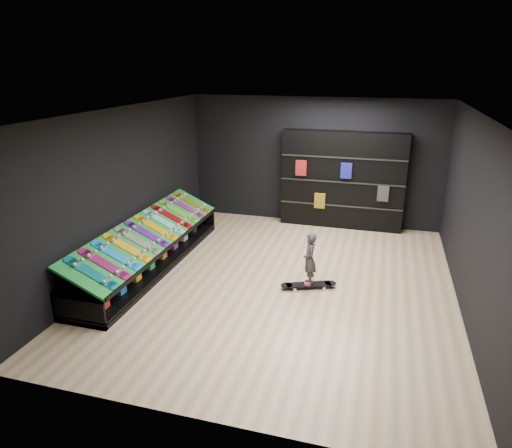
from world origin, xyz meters
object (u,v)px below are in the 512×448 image
(display_rack, at_px, (151,254))
(child, at_px, (309,269))
(floor_skateboard, at_px, (308,286))
(back_shelving, at_px, (342,180))

(display_rack, bearing_deg, child, -1.63)
(floor_skateboard, bearing_deg, display_rack, 156.47)
(display_rack, height_order, back_shelving, back_shelving)
(back_shelving, bearing_deg, floor_skateboard, -92.99)
(back_shelving, xyz_separation_m, child, (-0.18, -3.41, -0.76))
(floor_skateboard, height_order, child, child)
(child, bearing_deg, floor_skateboard, 71.98)
(display_rack, height_order, floor_skateboard, display_rack)
(display_rack, bearing_deg, back_shelving, 45.48)
(back_shelving, bearing_deg, display_rack, -134.52)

